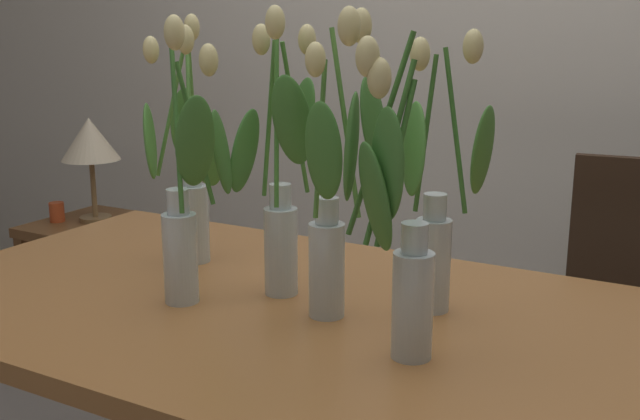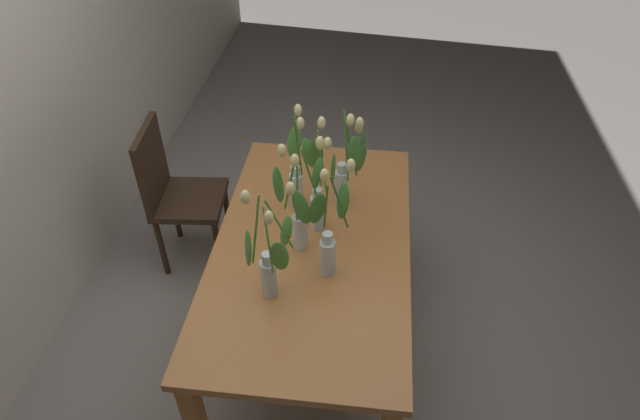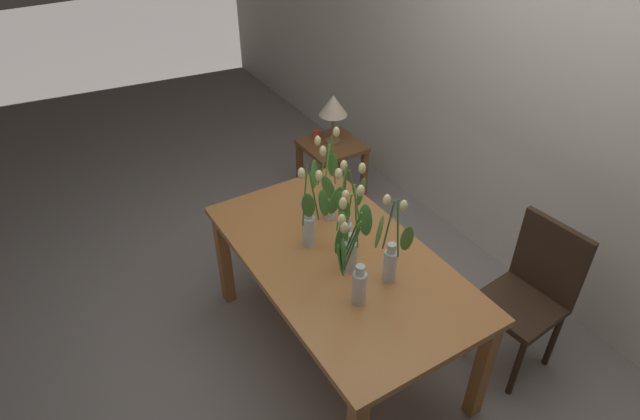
# 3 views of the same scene
# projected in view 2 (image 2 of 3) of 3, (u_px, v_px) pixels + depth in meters

# --- Properties ---
(ground_plane) EXTENTS (18.00, 18.00, 0.00)m
(ground_plane) POSITION_uv_depth(u_px,v_px,m) (314.00, 339.00, 2.98)
(ground_plane) COLOR gray
(dining_table) EXTENTS (1.60, 0.90, 0.74)m
(dining_table) POSITION_uv_depth(u_px,v_px,m) (313.00, 256.00, 2.56)
(dining_table) COLOR #B7753D
(dining_table) RESTS_ON ground
(tulip_vase_0) EXTENTS (0.23, 0.20, 0.56)m
(tulip_vase_0) POSITION_uv_depth(u_px,v_px,m) (270.00, 260.00, 2.13)
(tulip_vase_0) COLOR silver
(tulip_vase_0) RESTS_ON dining_table
(tulip_vase_1) EXTENTS (0.15, 0.16, 0.56)m
(tulip_vase_1) POSITION_uv_depth(u_px,v_px,m) (348.00, 170.00, 2.58)
(tulip_vase_1) COLOR silver
(tulip_vase_1) RESTS_ON dining_table
(tulip_vase_2) EXTENTS (0.17, 0.20, 0.55)m
(tulip_vase_2) POSITION_uv_depth(u_px,v_px,m) (329.00, 238.00, 2.26)
(tulip_vase_2) COLOR silver
(tulip_vase_2) RESTS_ON dining_table
(tulip_vase_3) EXTENTS (0.17, 0.18, 0.53)m
(tulip_vase_3) POSITION_uv_depth(u_px,v_px,m) (298.00, 174.00, 2.60)
(tulip_vase_3) COLOR silver
(tulip_vase_3) RESTS_ON dining_table
(tulip_vase_4) EXTENTS (0.15, 0.14, 0.57)m
(tulip_vase_4) POSITION_uv_depth(u_px,v_px,m) (320.00, 194.00, 2.47)
(tulip_vase_4) COLOR silver
(tulip_vase_4) RESTS_ON dining_table
(tulip_vase_5) EXTENTS (0.20, 0.23, 0.57)m
(tulip_vase_5) POSITION_uv_depth(u_px,v_px,m) (300.00, 210.00, 2.34)
(tulip_vase_5) COLOR silver
(tulip_vase_5) RESTS_ON dining_table
(dining_chair) EXTENTS (0.43, 0.43, 0.93)m
(dining_chair) POSITION_uv_depth(u_px,v_px,m) (175.00, 190.00, 3.15)
(dining_chair) COLOR #382619
(dining_chair) RESTS_ON ground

